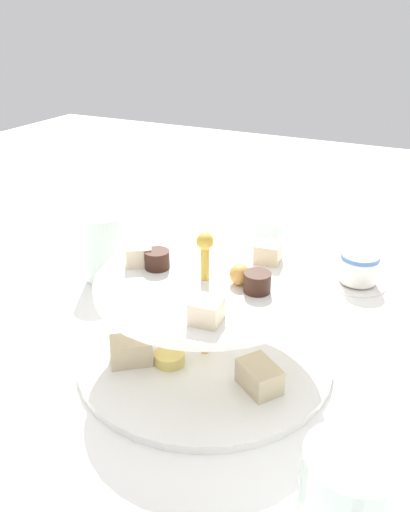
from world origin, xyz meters
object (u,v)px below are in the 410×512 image
object	(u,v)px
teacup_with_saucer	(359,270)
water_glass_short_left	(265,241)
tiered_serving_stand	(205,325)
water_glass_mid_back	(104,248)

from	to	relation	value
teacup_with_saucer	water_glass_short_left	bearing A→B (deg)	-94.32
water_glass_short_left	teacup_with_saucer	distance (m)	0.16
teacup_with_saucer	tiered_serving_stand	bearing A→B (deg)	-24.83
tiered_serving_stand	water_glass_mid_back	xyz separation A→B (m)	(-0.12, -0.23, 0.00)
teacup_with_saucer	water_glass_mid_back	xyz separation A→B (m)	(0.16, -0.36, 0.03)
tiered_serving_stand	water_glass_short_left	world-z (taller)	tiered_serving_stand
tiered_serving_stand	teacup_with_saucer	world-z (taller)	tiered_serving_stand
water_glass_short_left	water_glass_mid_back	size ratio (longest dim) A/B	0.68
water_glass_short_left	teacup_with_saucer	world-z (taller)	water_glass_short_left
tiered_serving_stand	water_glass_mid_back	bearing A→B (deg)	-116.59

